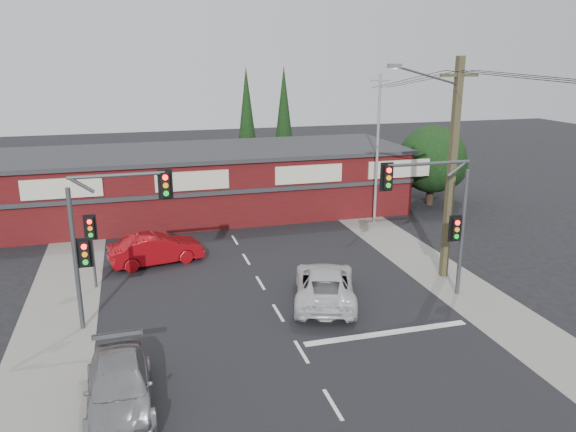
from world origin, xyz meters
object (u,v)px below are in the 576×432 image
object	(u,v)px
shop_building	(202,182)
utility_pole	(450,163)
red_sedan	(156,249)
white_suv	(325,284)
silver_suv	(119,387)

from	to	relation	value
shop_building	utility_pole	bearing A→B (deg)	-56.24
red_sedan	utility_pole	xyz separation A→B (m)	(12.76, -5.36, 4.65)
red_sedan	shop_building	size ratio (longest dim) A/B	0.17
utility_pole	shop_building	bearing A→B (deg)	123.76
white_suv	utility_pole	distance (m)	7.80
white_suv	shop_building	xyz separation A→B (m)	(-3.20, 15.09, 1.40)
shop_building	silver_suv	bearing A→B (deg)	-103.87
red_sedan	silver_suv	bearing A→B (deg)	161.07
red_sedan	shop_building	world-z (taller)	shop_building
silver_suv	white_suv	bearing A→B (deg)	32.56
silver_suv	red_sedan	bearing A→B (deg)	81.06
red_sedan	white_suv	bearing A→B (deg)	-145.32
silver_suv	utility_pole	distance (m)	16.55
utility_pole	silver_suv	bearing A→B (deg)	-155.53
silver_suv	utility_pole	xyz separation A→B (m)	(14.44, 6.57, 4.71)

